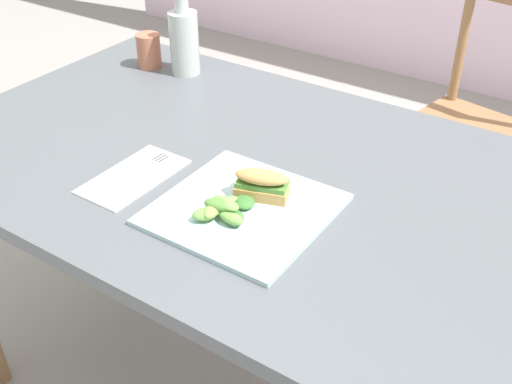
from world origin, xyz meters
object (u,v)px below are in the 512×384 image
(bottle_cold_brew, at_px, (184,44))
(dining_table, at_px, (254,214))
(chair_wooden_far, at_px, (476,129))
(plate_lunch, at_px, (244,209))
(fork_on_napkin, at_px, (140,171))
(sandwich_half_front, at_px, (262,184))
(cup_extra_side, at_px, (149,51))

(bottle_cold_brew, bearing_deg, dining_table, -35.27)
(dining_table, relative_size, bottle_cold_brew, 6.42)
(chair_wooden_far, distance_m, plate_lunch, 1.16)
(chair_wooden_far, bearing_deg, bottle_cold_brew, -131.58)
(chair_wooden_far, height_order, bottle_cold_brew, bottle_cold_brew)
(chair_wooden_far, relative_size, fork_on_napkin, 4.69)
(chair_wooden_far, bearing_deg, sandwich_half_front, -96.30)
(cup_extra_side, bearing_deg, chair_wooden_far, 44.80)
(sandwich_half_front, bearing_deg, chair_wooden_far, 83.70)
(sandwich_half_front, bearing_deg, cup_extra_side, 148.63)
(cup_extra_side, bearing_deg, sandwich_half_front, -31.37)
(sandwich_half_front, height_order, cup_extra_side, cup_extra_side)
(sandwich_half_front, bearing_deg, dining_table, 130.02)
(plate_lunch, distance_m, bottle_cold_brew, 0.65)
(fork_on_napkin, bearing_deg, bottle_cold_brew, 118.62)
(dining_table, xyz_separation_m, fork_on_napkin, (-0.17, -0.15, 0.13))
(plate_lunch, xyz_separation_m, cup_extra_side, (-0.59, 0.41, 0.04))
(chair_wooden_far, height_order, plate_lunch, chair_wooden_far)
(bottle_cold_brew, xyz_separation_m, cup_extra_side, (-0.10, -0.02, -0.03))
(dining_table, xyz_separation_m, plate_lunch, (0.07, -0.14, 0.13))
(plate_lunch, distance_m, sandwich_half_front, 0.06)
(fork_on_napkin, bearing_deg, dining_table, 40.75)
(dining_table, bearing_deg, cup_extra_side, 152.57)
(plate_lunch, bearing_deg, chair_wooden_far, 83.49)
(sandwich_half_front, relative_size, bottle_cold_brew, 0.48)
(chair_wooden_far, relative_size, cup_extra_side, 9.75)
(dining_table, distance_m, chair_wooden_far, 1.01)
(dining_table, xyz_separation_m, sandwich_half_front, (0.08, -0.10, 0.16))
(plate_lunch, bearing_deg, cup_extra_side, 145.18)
(sandwich_half_front, distance_m, cup_extra_side, 0.70)
(plate_lunch, height_order, cup_extra_side, cup_extra_side)
(chair_wooden_far, xyz_separation_m, bottle_cold_brew, (-0.61, -0.69, 0.37))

